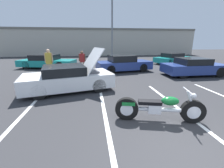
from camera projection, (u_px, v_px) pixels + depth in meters
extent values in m
plane|color=#2D2D30|center=(193.00, 158.00, 3.05)|extent=(80.00, 80.00, 0.00)
cube|color=white|center=(22.00, 116.00, 4.76)|extent=(0.12, 5.25, 0.01)
cube|color=white|center=(104.00, 111.00, 5.10)|extent=(0.12, 5.25, 0.01)
cube|color=white|center=(176.00, 107.00, 5.43)|extent=(0.12, 5.25, 0.01)
cube|color=#B2AD9E|center=(102.00, 42.00, 26.40)|extent=(32.00, 4.00, 4.40)
cube|color=slate|center=(102.00, 30.00, 25.84)|extent=(32.00, 4.20, 0.30)
cylinder|color=slate|center=(112.00, 21.00, 16.43)|extent=(0.18, 0.18, 8.82)
cylinder|color=black|center=(193.00, 112.00, 4.31)|extent=(0.71, 0.31, 0.69)
cylinder|color=black|center=(127.00, 109.00, 4.49)|extent=(0.71, 0.31, 0.69)
cylinder|color=silver|center=(193.00, 112.00, 4.31)|extent=(0.41, 0.25, 0.38)
cylinder|color=silver|center=(127.00, 109.00, 4.49)|extent=(0.41, 0.25, 0.38)
cylinder|color=silver|center=(159.00, 110.00, 4.39)|extent=(1.60, 0.49, 0.12)
cube|color=silver|center=(154.00, 108.00, 4.40)|extent=(0.41, 0.32, 0.28)
ellipsoid|color=#146B2D|center=(170.00, 101.00, 4.29)|extent=(0.55, 0.39, 0.26)
cube|color=black|center=(150.00, 102.00, 4.36)|extent=(0.70, 0.41, 0.10)
cube|color=#146B2D|center=(128.00, 103.00, 4.43)|extent=(0.42, 0.30, 0.10)
cylinder|color=silver|center=(191.00, 101.00, 4.23)|extent=(0.32, 0.14, 0.63)
cylinder|color=silver|center=(188.00, 91.00, 4.16)|extent=(0.20, 0.69, 0.04)
sphere|color=silver|center=(193.00, 96.00, 4.18)|extent=(0.16, 0.16, 0.16)
cylinder|color=silver|center=(144.00, 109.00, 4.56)|extent=(1.22, 0.37, 0.09)
cube|color=white|center=(69.00, 80.00, 7.20)|extent=(4.42, 2.81, 0.64)
cube|color=black|center=(64.00, 70.00, 7.01)|extent=(2.19, 2.10, 0.39)
cylinder|color=black|center=(99.00, 86.00, 6.93)|extent=(0.67, 0.36, 0.64)
cylinder|color=black|center=(90.00, 78.00, 8.45)|extent=(0.67, 0.36, 0.64)
cylinder|color=black|center=(39.00, 92.00, 6.05)|extent=(0.67, 0.36, 0.64)
cylinder|color=black|center=(41.00, 82.00, 7.57)|extent=(0.67, 0.36, 0.64)
cube|color=white|center=(91.00, 60.00, 7.36)|extent=(1.24, 1.91, 1.19)
cube|color=#4C4C51|center=(91.00, 73.00, 7.52)|extent=(0.83, 1.16, 0.28)
cube|color=teal|center=(48.00, 63.00, 13.34)|extent=(5.08, 2.84, 0.54)
cube|color=black|center=(45.00, 57.00, 13.22)|extent=(2.47, 2.08, 0.45)
cylinder|color=black|center=(60.00, 66.00, 12.48)|extent=(0.72, 0.37, 0.69)
cylinder|color=black|center=(67.00, 63.00, 14.01)|extent=(0.72, 0.37, 0.69)
cylinder|color=black|center=(26.00, 65.00, 12.74)|extent=(0.72, 0.37, 0.69)
cylinder|color=black|center=(37.00, 63.00, 14.27)|extent=(0.72, 0.37, 0.69)
cube|color=navy|center=(194.00, 68.00, 10.43)|extent=(4.17, 1.86, 0.60)
cube|color=black|center=(193.00, 61.00, 10.27)|extent=(1.88, 1.67, 0.41)
cylinder|color=black|center=(220.00, 72.00, 9.85)|extent=(0.68, 0.22, 0.68)
cylinder|color=black|center=(202.00, 68.00, 11.41)|extent=(0.68, 0.22, 0.68)
cylinder|color=black|center=(183.00, 73.00, 9.52)|extent=(0.68, 0.22, 0.68)
cylinder|color=black|center=(170.00, 69.00, 11.08)|extent=(0.68, 0.22, 0.68)
cube|color=teal|center=(173.00, 60.00, 16.00)|extent=(4.48, 3.01, 0.53)
cube|color=black|center=(173.00, 55.00, 15.80)|extent=(2.28, 2.09, 0.43)
cylinder|color=black|center=(187.00, 61.00, 15.97)|extent=(0.65, 0.41, 0.61)
cylinder|color=black|center=(176.00, 59.00, 17.25)|extent=(0.65, 0.41, 0.61)
cylinder|color=black|center=(170.00, 62.00, 14.83)|extent=(0.65, 0.41, 0.61)
cylinder|color=black|center=(159.00, 61.00, 16.11)|extent=(0.65, 0.41, 0.61)
cube|color=navy|center=(124.00, 65.00, 11.90)|extent=(4.45, 2.47, 0.61)
cube|color=black|center=(122.00, 58.00, 11.71)|extent=(2.14, 1.91, 0.47)
cylinder|color=black|center=(143.00, 68.00, 11.60)|extent=(0.67, 0.32, 0.65)
cylinder|color=black|center=(134.00, 65.00, 13.04)|extent=(0.67, 0.32, 0.65)
cylinder|color=black|center=(111.00, 70.00, 10.85)|extent=(0.67, 0.32, 0.65)
cylinder|color=black|center=(105.00, 66.00, 12.30)|extent=(0.67, 0.32, 0.65)
cylinder|color=gray|center=(81.00, 67.00, 11.55)|extent=(0.12, 0.12, 0.78)
cylinder|color=gray|center=(84.00, 67.00, 11.58)|extent=(0.12, 0.12, 0.78)
cube|color=maroon|center=(82.00, 58.00, 11.37)|extent=(0.36, 0.20, 0.62)
cylinder|color=brown|center=(79.00, 58.00, 11.34)|extent=(0.08, 0.08, 0.56)
cylinder|color=brown|center=(85.00, 57.00, 11.39)|extent=(0.08, 0.08, 0.56)
sphere|color=brown|center=(82.00, 52.00, 11.26)|extent=(0.21, 0.21, 0.21)
cylinder|color=brown|center=(48.00, 70.00, 9.92)|extent=(0.12, 0.12, 0.88)
cylinder|color=brown|center=(52.00, 70.00, 9.94)|extent=(0.12, 0.12, 0.88)
cube|color=#B29933|center=(49.00, 58.00, 9.72)|extent=(0.36, 0.20, 0.70)
cylinder|color=tan|center=(45.00, 58.00, 9.68)|extent=(0.08, 0.08, 0.63)
cylinder|color=tan|center=(52.00, 58.00, 9.73)|extent=(0.08, 0.08, 0.63)
sphere|color=tan|center=(48.00, 51.00, 9.59)|extent=(0.24, 0.24, 0.24)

